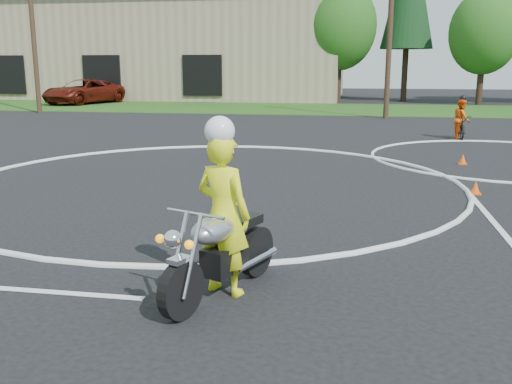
% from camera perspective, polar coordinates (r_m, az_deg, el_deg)
% --- Properties ---
extents(ground, '(120.00, 120.00, 0.00)m').
position_cam_1_polar(ground, '(11.10, -8.62, -2.12)').
color(ground, black).
rests_on(ground, ground).
extents(grass_strip, '(120.00, 10.00, 0.02)m').
position_cam_1_polar(grass_strip, '(37.43, 4.67, 8.33)').
color(grass_strip, '#1E4714').
rests_on(grass_strip, ground).
extents(course_markings, '(19.05, 19.05, 0.12)m').
position_cam_1_polar(course_markings, '(14.84, 4.75, 1.75)').
color(course_markings, silver).
rests_on(course_markings, ground).
extents(primary_motorcycle, '(1.14, 2.16, 1.19)m').
position_cam_1_polar(primary_motorcycle, '(6.97, -3.61, -5.95)').
color(primary_motorcycle, black).
rests_on(primary_motorcycle, ground).
extents(rider_primary_grp, '(0.86, 0.72, 2.21)m').
position_cam_1_polar(rider_primary_grp, '(6.96, -3.30, -1.78)').
color(rider_primary_grp, '#F3FF1A').
rests_on(rider_primary_grp, ground).
extents(rider_second_grp, '(0.66, 1.76, 1.68)m').
position_cam_1_polar(rider_second_grp, '(23.26, 19.82, 6.45)').
color(rider_second_grp, black).
rests_on(rider_second_grp, ground).
extents(pickup_grp, '(4.68, 6.91, 1.76)m').
position_cam_1_polar(pickup_grp, '(43.73, -16.87, 9.59)').
color(pickup_grp, '#501109').
rests_on(pickup_grp, ground).
extents(warehouse, '(41.00, 17.00, 8.30)m').
position_cam_1_polar(warehouse, '(54.57, -13.60, 13.73)').
color(warehouse, tan).
rests_on(warehouse, ground).
extents(utility_poles, '(41.60, 1.12, 10.00)m').
position_cam_1_polar(utility_poles, '(31.29, 13.31, 16.71)').
color(utility_poles, '#473321').
rests_on(utility_poles, ground).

